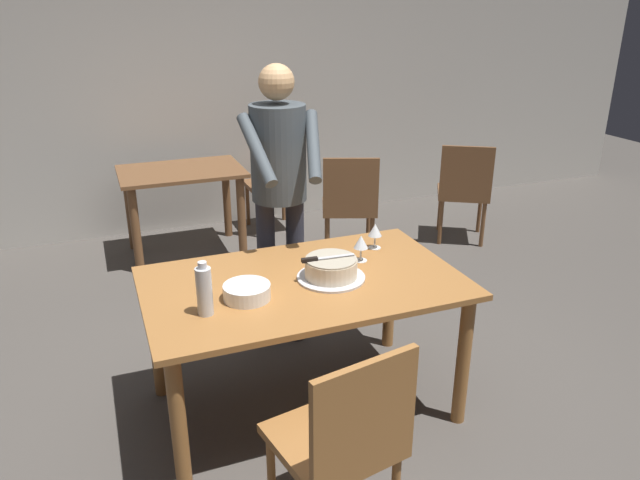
{
  "coord_description": "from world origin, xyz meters",
  "views": [
    {
      "loc": [
        -0.89,
        -2.52,
        2.03
      ],
      "look_at": [
        0.14,
        0.12,
        0.9
      ],
      "focal_mm": 33.62,
      "sensor_mm": 36.0,
      "label": 1
    }
  ],
  "objects_px": {
    "cake_knife": "(317,259)",
    "water_bottle": "(204,290)",
    "wine_glass_near": "(375,231)",
    "chair_near_side": "(343,438)",
    "background_table": "(182,188)",
    "background_chair_1": "(273,181)",
    "person_cutting_cake": "(279,179)",
    "background_chair_0": "(350,203)",
    "cake_on_platter": "(331,269)",
    "wine_glass_far": "(361,243)",
    "main_dining_table": "(304,299)",
    "plate_stack": "(247,292)",
    "background_chair_2": "(464,189)"
  },
  "relations": [
    {
      "from": "cake_knife",
      "to": "water_bottle",
      "type": "xyz_separation_m",
      "value": [
        -0.58,
        -0.14,
        -0.0
      ]
    },
    {
      "from": "water_bottle",
      "to": "wine_glass_near",
      "type": "bearing_deg",
      "value": 21.86
    },
    {
      "from": "chair_near_side",
      "to": "background_table",
      "type": "relative_size",
      "value": 0.9
    },
    {
      "from": "background_chair_1",
      "to": "water_bottle",
      "type": "bearing_deg",
      "value": -112.61
    },
    {
      "from": "person_cutting_cake",
      "to": "background_chair_0",
      "type": "height_order",
      "value": "person_cutting_cake"
    },
    {
      "from": "background_chair_1",
      "to": "cake_on_platter",
      "type": "bearing_deg",
      "value": -100.76
    },
    {
      "from": "person_cutting_cake",
      "to": "chair_near_side",
      "type": "distance_m",
      "value": 1.66
    },
    {
      "from": "water_bottle",
      "to": "cake_on_platter",
      "type": "bearing_deg",
      "value": 11.72
    },
    {
      "from": "cake_knife",
      "to": "chair_near_side",
      "type": "height_order",
      "value": "chair_near_side"
    },
    {
      "from": "wine_glass_far",
      "to": "chair_near_side",
      "type": "relative_size",
      "value": 0.16
    },
    {
      "from": "main_dining_table",
      "to": "cake_on_platter",
      "type": "height_order",
      "value": "cake_on_platter"
    },
    {
      "from": "water_bottle",
      "to": "background_table",
      "type": "height_order",
      "value": "water_bottle"
    },
    {
      "from": "plate_stack",
      "to": "background_chair_1",
      "type": "bearing_deg",
      "value": 70.65
    },
    {
      "from": "cake_on_platter",
      "to": "background_chair_0",
      "type": "bearing_deg",
      "value": 63.3
    },
    {
      "from": "person_cutting_cake",
      "to": "background_table",
      "type": "relative_size",
      "value": 1.72
    },
    {
      "from": "cake_on_platter",
      "to": "wine_glass_near",
      "type": "bearing_deg",
      "value": 36.36
    },
    {
      "from": "wine_glass_far",
      "to": "cake_on_platter",
      "type": "bearing_deg",
      "value": -147.64
    },
    {
      "from": "cake_on_platter",
      "to": "background_chair_2",
      "type": "height_order",
      "value": "background_chair_2"
    },
    {
      "from": "wine_glass_far",
      "to": "background_chair_2",
      "type": "xyz_separation_m",
      "value": [
        1.76,
        1.63,
        -0.36
      ]
    },
    {
      "from": "cake_knife",
      "to": "wine_glass_far",
      "type": "relative_size",
      "value": 1.88
    },
    {
      "from": "plate_stack",
      "to": "background_chair_1",
      "type": "relative_size",
      "value": 0.24
    },
    {
      "from": "chair_near_side",
      "to": "background_chair_2",
      "type": "height_order",
      "value": "same"
    },
    {
      "from": "main_dining_table",
      "to": "background_table",
      "type": "relative_size",
      "value": 1.56
    },
    {
      "from": "cake_knife",
      "to": "background_chair_2",
      "type": "xyz_separation_m",
      "value": [
        2.06,
        1.77,
        -0.37
      ]
    },
    {
      "from": "main_dining_table",
      "to": "person_cutting_cake",
      "type": "bearing_deg",
      "value": 81.55
    },
    {
      "from": "water_bottle",
      "to": "background_chair_1",
      "type": "height_order",
      "value": "water_bottle"
    },
    {
      "from": "background_table",
      "to": "cake_on_platter",
      "type": "bearing_deg",
      "value": -81.46
    },
    {
      "from": "water_bottle",
      "to": "background_chair_2",
      "type": "xyz_separation_m",
      "value": [
        2.64,
        1.91,
        -0.37
      ]
    },
    {
      "from": "person_cutting_cake",
      "to": "background_chair_2",
      "type": "xyz_separation_m",
      "value": [
        2.02,
        1.06,
        -0.58
      ]
    },
    {
      "from": "wine_glass_far",
      "to": "background_table",
      "type": "relative_size",
      "value": 0.14
    },
    {
      "from": "wine_glass_near",
      "to": "background_chair_2",
      "type": "relative_size",
      "value": 0.16
    },
    {
      "from": "person_cutting_cake",
      "to": "background_chair_0",
      "type": "distance_m",
      "value": 1.52
    },
    {
      "from": "wine_glass_far",
      "to": "cake_knife",
      "type": "bearing_deg",
      "value": -154.95
    },
    {
      "from": "plate_stack",
      "to": "wine_glass_far",
      "type": "distance_m",
      "value": 0.71
    },
    {
      "from": "wine_glass_near",
      "to": "background_chair_2",
      "type": "bearing_deg",
      "value": 42.77
    },
    {
      "from": "cake_on_platter",
      "to": "person_cutting_cake",
      "type": "height_order",
      "value": "person_cutting_cake"
    },
    {
      "from": "cake_knife",
      "to": "background_chair_0",
      "type": "xyz_separation_m",
      "value": [
        0.96,
        1.76,
        -0.37
      ]
    },
    {
      "from": "water_bottle",
      "to": "main_dining_table",
      "type": "bearing_deg",
      "value": 17.79
    },
    {
      "from": "background_table",
      "to": "background_chair_2",
      "type": "relative_size",
      "value": 1.11
    },
    {
      "from": "water_bottle",
      "to": "cake_knife",
      "type": "bearing_deg",
      "value": 13.54
    },
    {
      "from": "wine_glass_near",
      "to": "background_chair_0",
      "type": "relative_size",
      "value": 0.16
    },
    {
      "from": "wine_glass_near",
      "to": "wine_glass_far",
      "type": "distance_m",
      "value": 0.2
    },
    {
      "from": "chair_near_side",
      "to": "background_chair_0",
      "type": "distance_m",
      "value": 2.84
    },
    {
      "from": "cake_knife",
      "to": "plate_stack",
      "type": "relative_size",
      "value": 1.23
    },
    {
      "from": "plate_stack",
      "to": "wine_glass_near",
      "type": "height_order",
      "value": "wine_glass_near"
    },
    {
      "from": "water_bottle",
      "to": "person_cutting_cake",
      "type": "xyz_separation_m",
      "value": [
        0.62,
        0.85,
        0.21
      ]
    },
    {
      "from": "chair_near_side",
      "to": "background_chair_0",
      "type": "relative_size",
      "value": 1.0
    },
    {
      "from": "person_cutting_cake",
      "to": "background_chair_1",
      "type": "relative_size",
      "value": 1.91
    },
    {
      "from": "cake_knife",
      "to": "plate_stack",
      "type": "distance_m",
      "value": 0.39
    },
    {
      "from": "cake_knife",
      "to": "chair_near_side",
      "type": "relative_size",
      "value": 0.3
    }
  ]
}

